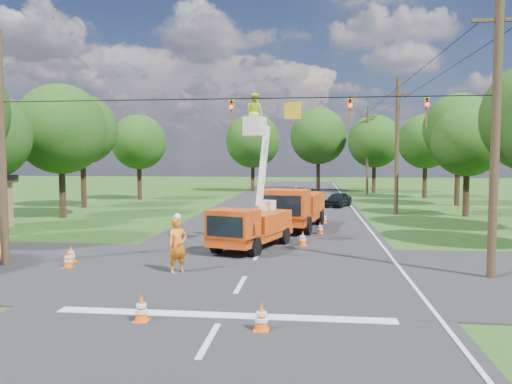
# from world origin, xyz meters

# --- Properties ---
(ground) EXTENTS (140.00, 140.00, 0.00)m
(ground) POSITION_xyz_m (0.00, 20.00, 0.00)
(ground) COLOR #225218
(ground) RESTS_ON ground
(road_main) EXTENTS (12.00, 100.00, 0.06)m
(road_main) POSITION_xyz_m (0.00, 20.00, 0.00)
(road_main) COLOR black
(road_main) RESTS_ON ground
(road_cross) EXTENTS (56.00, 10.00, 0.07)m
(road_cross) POSITION_xyz_m (0.00, 2.00, 0.00)
(road_cross) COLOR black
(road_cross) RESTS_ON ground
(stop_bar) EXTENTS (9.00, 0.45, 0.02)m
(stop_bar) POSITION_xyz_m (0.00, -3.20, 0.00)
(stop_bar) COLOR silver
(stop_bar) RESTS_ON ground
(edge_line) EXTENTS (0.12, 90.00, 0.02)m
(edge_line) POSITION_xyz_m (5.60, 20.00, 0.00)
(edge_line) COLOR silver
(edge_line) RESTS_ON ground
(bucket_truck) EXTENTS (3.52, 5.64, 7.12)m
(bucket_truck) POSITION_xyz_m (-0.45, 6.50, 1.58)
(bucket_truck) COLOR #C1450D
(bucket_truck) RESTS_ON ground
(second_truck) EXTENTS (3.56, 6.91, 2.47)m
(second_truck) POSITION_xyz_m (1.25, 12.89, 1.28)
(second_truck) COLOR #C1450D
(second_truck) RESTS_ON ground
(ground_worker) EXTENTS (0.88, 0.86, 2.03)m
(ground_worker) POSITION_xyz_m (-2.52, 1.54, 1.02)
(ground_worker) COLOR #FFA015
(ground_worker) RESTS_ON ground
(distant_car) EXTENTS (2.80, 3.96, 1.25)m
(distant_car) POSITION_xyz_m (4.47, 26.65, 0.63)
(distant_car) COLOR black
(distant_car) RESTS_ON ground
(traffic_cone_0) EXTENTS (0.38, 0.38, 0.71)m
(traffic_cone_0) POSITION_xyz_m (-1.99, -3.85, 0.36)
(traffic_cone_0) COLOR #FB590D
(traffic_cone_0) RESTS_ON ground
(traffic_cone_1) EXTENTS (0.38, 0.38, 0.71)m
(traffic_cone_1) POSITION_xyz_m (1.12, -4.17, 0.36)
(traffic_cone_1) COLOR #FB590D
(traffic_cone_1) RESTS_ON ground
(traffic_cone_2) EXTENTS (0.38, 0.38, 0.71)m
(traffic_cone_2) POSITION_xyz_m (1.88, 7.65, 0.36)
(traffic_cone_2) COLOR #FB590D
(traffic_cone_2) RESTS_ON ground
(traffic_cone_3) EXTENTS (0.38, 0.38, 0.71)m
(traffic_cone_3) POSITION_xyz_m (2.74, 11.28, 0.36)
(traffic_cone_3) COLOR #FB590D
(traffic_cone_3) RESTS_ON ground
(traffic_cone_4) EXTENTS (0.38, 0.38, 0.71)m
(traffic_cone_4) POSITION_xyz_m (-6.85, 1.83, 0.36)
(traffic_cone_4) COLOR #FB590D
(traffic_cone_4) RESTS_ON ground
(traffic_cone_5) EXTENTS (0.38, 0.38, 0.71)m
(traffic_cone_5) POSITION_xyz_m (-7.20, 2.73, 0.36)
(traffic_cone_5) COLOR #FB590D
(traffic_cone_5) RESTS_ON ground
(traffic_cone_6) EXTENTS (0.38, 0.38, 0.71)m
(traffic_cone_6) POSITION_xyz_m (-10.59, 3.38, 0.36)
(traffic_cone_6) COLOR #FB590D
(traffic_cone_6) RESTS_ON ground
(traffic_cone_7) EXTENTS (0.38, 0.38, 0.71)m
(traffic_cone_7) POSITION_xyz_m (3.07, 15.80, 0.36)
(traffic_cone_7) COLOR #FB590D
(traffic_cone_7) RESTS_ON ground
(traffic_cone_8) EXTENTS (0.38, 0.38, 0.71)m
(traffic_cone_8) POSITION_xyz_m (-2.94, 9.81, 0.36)
(traffic_cone_8) COLOR #FB590D
(traffic_cone_8) RESTS_ON ground
(pole_right_near) EXTENTS (1.80, 0.30, 10.00)m
(pole_right_near) POSITION_xyz_m (8.50, 2.00, 5.11)
(pole_right_near) COLOR #4C3823
(pole_right_near) RESTS_ON ground
(pole_right_mid) EXTENTS (1.80, 0.30, 10.00)m
(pole_right_mid) POSITION_xyz_m (8.50, 22.00, 5.11)
(pole_right_mid) COLOR #4C3823
(pole_right_mid) RESTS_ON ground
(pole_right_far) EXTENTS (1.80, 0.30, 10.00)m
(pole_right_far) POSITION_xyz_m (8.50, 42.00, 5.11)
(pole_right_far) COLOR #4C3823
(pole_right_far) RESTS_ON ground
(pole_left) EXTENTS (0.30, 0.30, 9.00)m
(pole_left) POSITION_xyz_m (-9.50, 2.00, 4.50)
(pole_left) COLOR #4C3823
(pole_left) RESTS_ON ground
(signal_span) EXTENTS (18.00, 0.29, 1.07)m
(signal_span) POSITION_xyz_m (2.23, 1.99, 5.88)
(signal_span) COLOR black
(signal_span) RESTS_ON ground
(tree_left_d) EXTENTS (6.20, 6.20, 9.24)m
(tree_left_d) POSITION_xyz_m (-15.00, 17.00, 6.12)
(tree_left_d) COLOR #382616
(tree_left_d) RESTS_ON ground
(tree_left_e) EXTENTS (5.80, 5.80, 9.41)m
(tree_left_e) POSITION_xyz_m (-16.80, 24.00, 6.49)
(tree_left_e) COLOR #382616
(tree_left_e) RESTS_ON ground
(tree_left_f) EXTENTS (5.40, 5.40, 8.40)m
(tree_left_f) POSITION_xyz_m (-14.80, 32.00, 5.69)
(tree_left_f) COLOR #382616
(tree_left_f) RESTS_ON ground
(tree_right_c) EXTENTS (5.00, 5.00, 7.83)m
(tree_right_c) POSITION_xyz_m (13.20, 21.00, 5.31)
(tree_right_c) COLOR #382616
(tree_right_c) RESTS_ON ground
(tree_right_d) EXTENTS (6.00, 6.00, 9.70)m
(tree_right_d) POSITION_xyz_m (14.80, 29.00, 6.68)
(tree_right_d) COLOR #382616
(tree_right_d) RESTS_ON ground
(tree_right_e) EXTENTS (5.60, 5.60, 8.63)m
(tree_right_e) POSITION_xyz_m (13.80, 37.00, 5.81)
(tree_right_e) COLOR #382616
(tree_right_e) RESTS_ON ground
(tree_far_a) EXTENTS (6.60, 6.60, 9.50)m
(tree_far_a) POSITION_xyz_m (-5.00, 45.00, 6.19)
(tree_far_a) COLOR #382616
(tree_far_a) RESTS_ON ground
(tree_far_b) EXTENTS (7.00, 7.00, 10.32)m
(tree_far_b) POSITION_xyz_m (3.00, 47.00, 6.81)
(tree_far_b) COLOR #382616
(tree_far_b) RESTS_ON ground
(tree_far_c) EXTENTS (6.20, 6.20, 9.18)m
(tree_far_c) POSITION_xyz_m (9.50, 44.00, 6.06)
(tree_far_c) COLOR #382616
(tree_far_c) RESTS_ON ground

